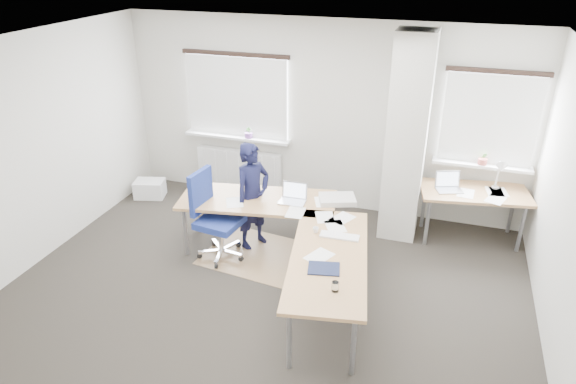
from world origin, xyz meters
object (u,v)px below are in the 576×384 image
(desk_main, at_px, (294,227))
(task_chair, at_px, (218,234))
(person, at_px, (253,196))
(desk_side, at_px, (474,194))

(desk_main, bearing_deg, task_chair, 163.00)
(task_chair, bearing_deg, desk_main, 0.57)
(person, bearing_deg, task_chair, 169.12)
(person, bearing_deg, desk_main, -98.20)
(desk_side, height_order, person, person)
(task_chair, xyz_separation_m, person, (0.34, 0.41, 0.40))
(desk_main, height_order, person, person)
(desk_side, height_order, task_chair, desk_side)
(desk_main, distance_m, person, 0.92)
(desk_side, distance_m, person, 2.95)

